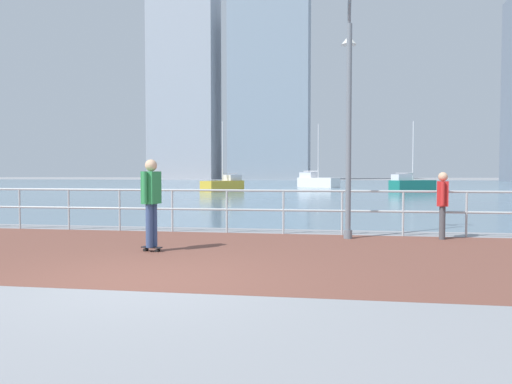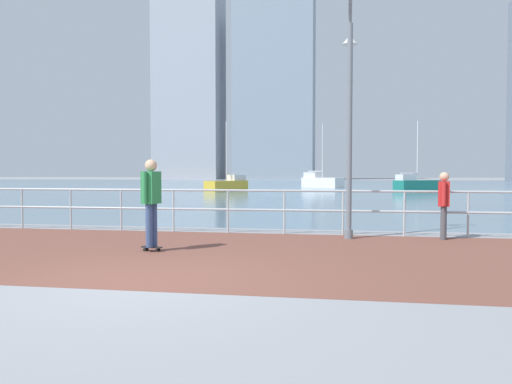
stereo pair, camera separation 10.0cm
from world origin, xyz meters
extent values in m
plane|color=gray|center=(0.00, 40.00, 0.00)|extent=(220.00, 220.00, 0.00)
cube|color=brown|center=(0.00, 2.39, 0.00)|extent=(28.00, 5.84, 0.01)
cube|color=slate|center=(0.00, 50.31, 0.00)|extent=(180.00, 88.00, 0.00)
cylinder|color=#B2BCC1|center=(-5.60, 5.31, 0.52)|extent=(0.05, 0.05, 1.05)
cylinder|color=#B2BCC1|center=(-4.20, 5.31, 0.52)|extent=(0.05, 0.05, 1.05)
cylinder|color=#B2BCC1|center=(-2.80, 5.31, 0.52)|extent=(0.05, 0.05, 1.05)
cylinder|color=#B2BCC1|center=(-1.40, 5.31, 0.52)|extent=(0.05, 0.05, 1.05)
cylinder|color=#B2BCC1|center=(0.00, 5.31, 0.52)|extent=(0.05, 0.05, 1.05)
cylinder|color=#B2BCC1|center=(1.40, 5.31, 0.52)|extent=(0.05, 0.05, 1.05)
cylinder|color=#B2BCC1|center=(2.80, 5.31, 0.52)|extent=(0.05, 0.05, 1.05)
cylinder|color=#B2BCC1|center=(4.20, 5.31, 0.52)|extent=(0.05, 0.05, 1.05)
cylinder|color=#B2BCC1|center=(5.60, 5.31, 0.52)|extent=(0.05, 0.05, 1.05)
cylinder|color=#B2BCC1|center=(0.00, 5.31, 1.05)|extent=(25.20, 0.06, 0.06)
cylinder|color=#B2BCC1|center=(0.00, 5.31, 0.58)|extent=(25.20, 0.06, 0.06)
cylinder|color=slate|center=(2.91, 4.71, 0.10)|extent=(0.19, 0.19, 0.20)
cylinder|color=slate|center=(2.91, 4.71, 2.39)|extent=(0.12, 0.12, 4.78)
cylinder|color=slate|center=(2.92, 4.79, 5.31)|extent=(0.09, 0.19, 0.11)
cylinder|color=slate|center=(2.92, 4.94, 5.27)|extent=(0.09, 0.19, 0.15)
cylinder|color=slate|center=(2.92, 5.07, 5.18)|extent=(0.09, 0.19, 0.18)
cylinder|color=slate|center=(2.92, 5.17, 5.07)|extent=(0.09, 0.17, 0.19)
cylinder|color=slate|center=(2.92, 5.23, 4.92)|extent=(0.09, 0.13, 0.19)
cylinder|color=slate|center=(2.92, 5.25, 4.77)|extent=(0.09, 0.09, 0.17)
cone|color=silver|center=(2.92, 5.25, 4.57)|extent=(0.36, 0.36, 0.22)
cylinder|color=black|center=(-0.67, 2.38, 0.03)|extent=(0.06, 0.04, 0.06)
cylinder|color=black|center=(-0.68, 2.30, 0.03)|extent=(0.06, 0.04, 0.06)
cylinder|color=black|center=(-0.92, 2.42, 0.03)|extent=(0.06, 0.04, 0.06)
cylinder|color=black|center=(-0.94, 2.35, 0.03)|extent=(0.06, 0.04, 0.06)
cube|color=black|center=(-0.80, 2.36, 0.08)|extent=(0.41, 0.18, 0.02)
cylinder|color=#384C7A|center=(-0.79, 2.44, 0.50)|extent=(0.15, 0.15, 0.81)
cylinder|color=#384C7A|center=(-0.82, 2.28, 0.50)|extent=(0.15, 0.15, 0.81)
cube|color=#2D8C4C|center=(-0.80, 2.36, 1.20)|extent=(0.29, 0.38, 0.60)
cylinder|color=#2D8C4C|center=(-0.76, 2.59, 1.22)|extent=(0.10, 0.10, 0.57)
cylinder|color=#2D8C4C|center=(-0.84, 2.13, 1.22)|extent=(0.10, 0.10, 0.57)
sphere|color=#DBAD89|center=(-0.80, 2.36, 1.62)|extent=(0.22, 0.22, 0.22)
cylinder|color=#4C4C51|center=(5.01, 5.04, 0.37)|extent=(0.16, 0.16, 0.74)
cylinder|color=#4C4C51|center=(4.98, 4.88, 0.37)|extent=(0.16, 0.16, 0.74)
cube|color=red|center=(5.00, 4.96, 1.02)|extent=(0.31, 0.39, 0.55)
cylinder|color=red|center=(5.05, 5.18, 1.03)|extent=(0.11, 0.11, 0.52)
cylinder|color=red|center=(4.94, 4.73, 1.03)|extent=(0.11, 0.11, 0.52)
sphere|color=#DBAD89|center=(5.00, 4.96, 1.39)|extent=(0.20, 0.20, 0.20)
cube|color=white|center=(1.40, 43.14, 0.50)|extent=(4.45, 4.13, 0.99)
cube|color=silver|center=(0.35, 44.05, 1.27)|extent=(1.92, 1.85, 0.55)
cylinder|color=silver|center=(1.40, 43.14, 3.76)|extent=(0.11, 0.11, 5.52)
cylinder|color=silver|center=(0.63, 43.81, 1.66)|extent=(1.64, 1.43, 0.09)
cube|color=#197266|center=(9.35, 34.62, 0.44)|extent=(4.06, 3.42, 0.88)
cube|color=silver|center=(8.35, 33.90, 1.12)|extent=(1.71, 1.58, 0.49)
cylinder|color=silver|center=(9.35, 34.62, 3.31)|extent=(0.10, 0.10, 4.87)
cylinder|color=silver|center=(8.62, 34.10, 1.46)|extent=(1.54, 1.14, 0.08)
cube|color=gold|center=(-5.96, 31.13, 0.43)|extent=(3.01, 4.09, 0.85)
cube|color=silver|center=(-5.38, 32.18, 1.09)|extent=(1.45, 1.67, 0.47)
cylinder|color=silver|center=(-5.96, 31.13, 3.23)|extent=(0.09, 0.09, 4.75)
cylinder|color=silver|center=(-5.54, 31.90, 1.42)|extent=(0.93, 1.61, 0.08)
cube|color=#A3A8B2|center=(-31.69, 103.93, 22.03)|extent=(15.49, 10.56, 44.05)
cube|color=#8493A3|center=(-10.98, 104.16, 22.50)|extent=(17.87, 14.61, 45.00)
camera|label=1|loc=(2.48, -6.09, 1.48)|focal=33.27mm
camera|label=2|loc=(2.58, -6.08, 1.48)|focal=33.27mm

